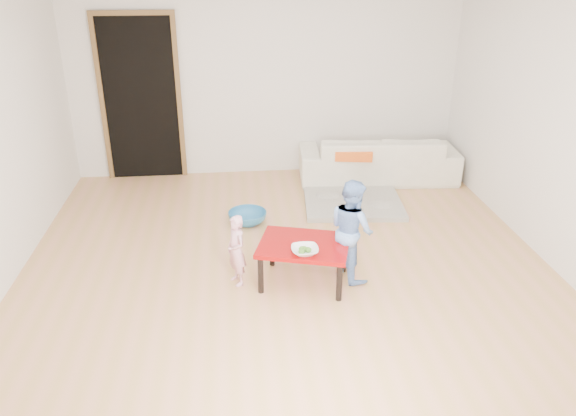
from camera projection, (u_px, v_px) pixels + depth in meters
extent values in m
cube|color=tan|center=(286.00, 260.00, 5.45)|extent=(5.00, 5.00, 0.01)
cube|color=silver|center=(266.00, 75.00, 7.18)|extent=(5.00, 0.02, 2.60)
cube|color=silver|center=(556.00, 123.00, 5.15)|extent=(0.02, 5.00, 2.60)
imported|color=white|center=(378.00, 157.00, 7.32)|extent=(2.07, 0.93, 0.59)
cube|color=orange|center=(353.00, 152.00, 7.04)|extent=(0.52, 0.48, 0.12)
imported|color=white|center=(305.00, 250.00, 4.76)|extent=(0.23, 0.23, 0.06)
imported|color=#E06687|center=(236.00, 250.00, 4.95)|extent=(0.25, 0.29, 0.66)
imported|color=#5581C5|center=(352.00, 229.00, 5.01)|extent=(0.51, 0.56, 0.94)
imported|color=teal|center=(248.00, 217.00, 6.19)|extent=(0.42, 0.42, 0.13)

